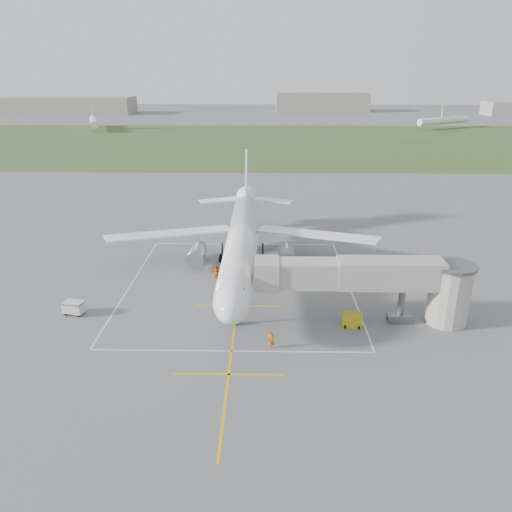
{
  "coord_description": "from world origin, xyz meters",
  "views": [
    {
      "loc": [
        3.19,
        -62.48,
        25.92
      ],
      "look_at": [
        2.09,
        -4.0,
        4.0
      ],
      "focal_mm": 35.0,
      "sensor_mm": 36.0,
      "label": 1
    }
  ],
  "objects_px": {
    "gpu_unit": "(352,320)",
    "baggage_cart": "(74,308)",
    "jet_bridge": "(382,282)",
    "airliner": "(241,241)",
    "ramp_worker_wing": "(217,272)",
    "ramp_worker_nose": "(271,340)"
  },
  "relations": [
    {
      "from": "baggage_cart",
      "to": "ramp_worker_nose",
      "type": "xyz_separation_m",
      "value": [
        22.15,
        -6.88,
        0.11
      ]
    },
    {
      "from": "baggage_cart",
      "to": "jet_bridge",
      "type": "bearing_deg",
      "value": 11.88
    },
    {
      "from": "gpu_unit",
      "to": "baggage_cart",
      "type": "relative_size",
      "value": 0.88
    },
    {
      "from": "jet_bridge",
      "to": "ramp_worker_nose",
      "type": "height_order",
      "value": "jet_bridge"
    },
    {
      "from": "baggage_cart",
      "to": "ramp_worker_nose",
      "type": "relative_size",
      "value": 1.38
    },
    {
      "from": "gpu_unit",
      "to": "ramp_worker_nose",
      "type": "height_order",
      "value": "ramp_worker_nose"
    },
    {
      "from": "ramp_worker_nose",
      "to": "ramp_worker_wing",
      "type": "xyz_separation_m",
      "value": [
        -7.0,
        17.39,
        0.04
      ]
    },
    {
      "from": "airliner",
      "to": "ramp_worker_nose",
      "type": "xyz_separation_m",
      "value": [
        3.91,
        -20.08,
        -3.48
      ]
    },
    {
      "from": "jet_bridge",
      "to": "airliner",
      "type": "bearing_deg",
      "value": 137.81
    },
    {
      "from": "airliner",
      "to": "jet_bridge",
      "type": "height_order",
      "value": "airliner"
    },
    {
      "from": "jet_bridge",
      "to": "ramp_worker_wing",
      "type": "bearing_deg",
      "value": 148.43
    },
    {
      "from": "jet_bridge",
      "to": "gpu_unit",
      "type": "bearing_deg",
      "value": -158.69
    },
    {
      "from": "airliner",
      "to": "gpu_unit",
      "type": "distance_m",
      "value": 20.28
    },
    {
      "from": "gpu_unit",
      "to": "baggage_cart",
      "type": "xyz_separation_m",
      "value": [
        -30.85,
        2.27,
        0.04
      ]
    },
    {
      "from": "jet_bridge",
      "to": "gpu_unit",
      "type": "distance_m",
      "value": 5.2
    },
    {
      "from": "airliner",
      "to": "baggage_cart",
      "type": "relative_size",
      "value": 18.67
    },
    {
      "from": "baggage_cart",
      "to": "airliner",
      "type": "bearing_deg",
      "value": 49.54
    },
    {
      "from": "gpu_unit",
      "to": "baggage_cart",
      "type": "bearing_deg",
      "value": -177.13
    },
    {
      "from": "gpu_unit",
      "to": "airliner",
      "type": "bearing_deg",
      "value": 136.25
    },
    {
      "from": "airliner",
      "to": "ramp_worker_wing",
      "type": "relative_size",
      "value": 24.55
    },
    {
      "from": "jet_bridge",
      "to": "baggage_cart",
      "type": "height_order",
      "value": "jet_bridge"
    },
    {
      "from": "baggage_cart",
      "to": "ramp_worker_wing",
      "type": "height_order",
      "value": "ramp_worker_wing"
    }
  ]
}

